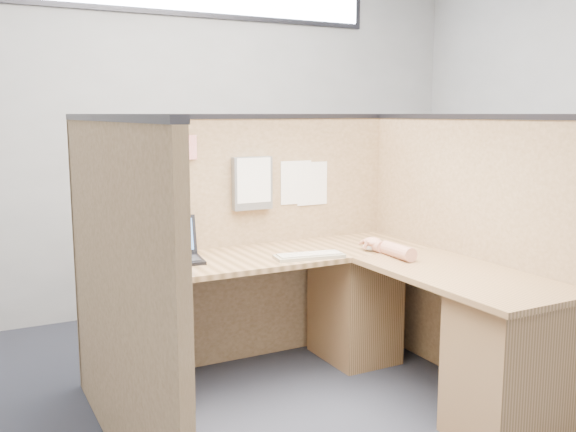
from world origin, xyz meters
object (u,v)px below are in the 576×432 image
keyboard (309,256)px  mouse (372,246)px  laptop (169,250)px  l_desk (331,325)px

keyboard → mouse: size_ratio=3.45×
laptop → keyboard: laptop is taller
keyboard → l_desk: bearing=-72.9°
laptop → mouse: (1.14, -0.31, -0.03)m
keyboard → mouse: bearing=8.7°
l_desk → mouse: (0.40, 0.19, 0.36)m
laptop → keyboard: 0.78m
laptop → mouse: laptop is taller
l_desk → laptop: (-0.74, 0.50, 0.39)m
laptop → mouse: 1.18m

